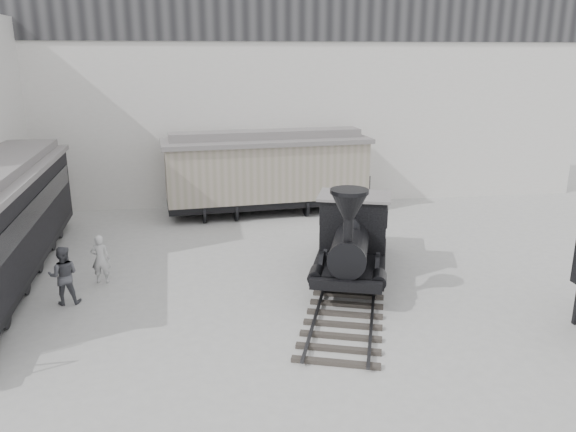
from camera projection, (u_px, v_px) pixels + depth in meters
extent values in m
plane|color=#9E9E9B|center=(311.00, 328.00, 15.69)|extent=(90.00, 90.00, 0.00)
cube|color=silver|center=(258.00, 93.00, 28.45)|extent=(34.00, 2.40, 11.00)
cube|color=#232326|center=(260.00, 8.00, 26.16)|extent=(34.00, 0.12, 3.00)
cube|color=black|center=(350.00, 286.00, 18.36)|extent=(5.33, 10.38, 0.18)
cube|color=#2D2D30|center=(326.00, 282.00, 18.48)|extent=(3.31, 9.70, 0.07)
cube|color=#2D2D30|center=(374.00, 286.00, 18.21)|extent=(3.31, 9.70, 0.07)
cylinder|color=black|center=(322.00, 270.00, 17.79)|extent=(0.51, 1.20, 1.22)
cylinder|color=black|center=(377.00, 274.00, 17.50)|extent=(0.51, 1.20, 1.22)
cylinder|color=black|center=(327.00, 255.00, 19.15)|extent=(0.51, 1.20, 1.22)
cylinder|color=black|center=(378.00, 258.00, 18.86)|extent=(0.51, 1.20, 1.22)
cube|color=black|center=(351.00, 260.00, 18.29)|extent=(3.36, 4.49, 0.31)
cylinder|color=black|center=(350.00, 247.00, 17.36)|extent=(1.86, 2.77, 1.11)
cylinder|color=black|center=(348.00, 230.00, 16.18)|extent=(0.36, 0.36, 0.67)
cone|color=black|center=(349.00, 206.00, 15.98)|extent=(1.35, 1.35, 0.78)
sphere|color=black|center=(351.00, 227.00, 17.63)|extent=(0.58, 0.58, 0.58)
cube|color=black|center=(354.00, 222.00, 18.95)|extent=(2.52, 2.10, 1.72)
cube|color=slate|center=(355.00, 196.00, 18.71)|extent=(2.80, 2.38, 0.09)
cube|color=black|center=(357.00, 223.00, 21.01)|extent=(2.59, 2.73, 1.00)
cylinder|color=black|center=(217.00, 207.00, 26.60)|extent=(2.16, 1.04, 0.84)
cylinder|color=black|center=(315.00, 201.00, 27.71)|extent=(2.16, 1.04, 0.84)
cube|color=black|center=(267.00, 200.00, 27.10)|extent=(9.62, 3.52, 0.31)
cube|color=gray|center=(267.00, 170.00, 26.70)|extent=(9.63, 3.63, 2.61)
cube|color=slate|center=(266.00, 141.00, 26.31)|extent=(9.97, 3.97, 0.21)
cube|color=slate|center=(266.00, 134.00, 26.23)|extent=(9.07, 2.13, 0.38)
cylinder|color=black|center=(27.00, 236.00, 22.42)|extent=(2.22, 0.95, 0.83)
cube|color=black|center=(39.00, 206.00, 18.77)|extent=(0.68, 11.04, 0.74)
imported|color=#BEBEBE|center=(100.00, 259.00, 18.61)|extent=(0.64, 0.44, 1.68)
imported|color=#4B4C53|center=(63.00, 275.00, 17.03)|extent=(0.94, 0.76, 1.84)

